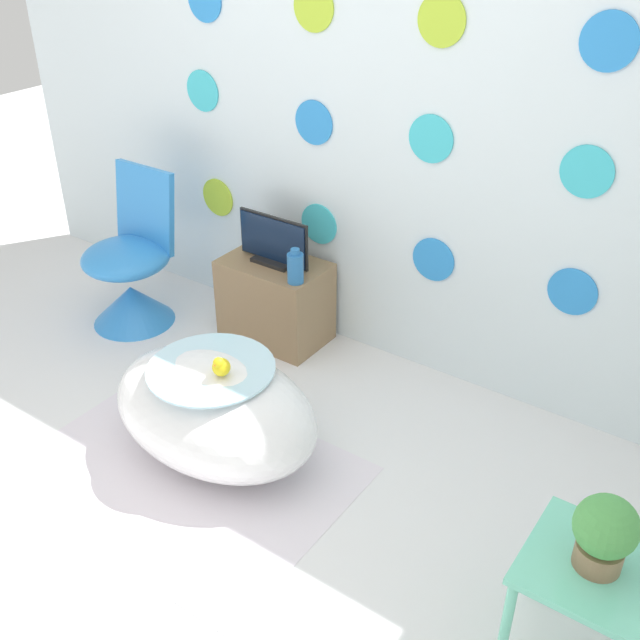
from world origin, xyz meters
TOP-DOWN VIEW (x-y plane):
  - ground_plane at (0.00, 0.00)m, footprint 12.00×12.00m
  - wall_back_dotted at (-0.00, 1.75)m, footprint 4.76×0.05m
  - rug at (-0.09, 0.47)m, footprint 1.32×0.98m
  - bathtub at (-0.06, 0.64)m, footprint 0.94×0.63m
  - rubber_duck at (0.02, 0.61)m, footprint 0.07×0.08m
  - chair at (-1.17, 1.21)m, footprint 0.47×0.47m
  - tv_cabinet at (-0.43, 1.52)m, footprint 0.54×0.35m
  - tv at (-0.43, 1.52)m, footprint 0.41×0.12m
  - vase at (-0.22, 1.42)m, footprint 0.08×0.08m
  - side_table at (1.51, 0.54)m, footprint 0.39×0.39m
  - potted_plant_left at (1.51, 0.54)m, footprint 0.18×0.18m

SIDE VIEW (x-z plane):
  - ground_plane at x=0.00m, z-range 0.00..0.00m
  - rug at x=-0.09m, z-range 0.00..0.01m
  - tv_cabinet at x=-0.43m, z-range 0.00..0.44m
  - bathtub at x=-0.06m, z-range 0.00..0.46m
  - chair at x=-1.17m, z-range -0.15..0.68m
  - side_table at x=1.51m, z-range 0.14..0.58m
  - rubber_duck at x=0.02m, z-range 0.46..0.54m
  - vase at x=-0.22m, z-range 0.43..0.60m
  - tv at x=-0.43m, z-range 0.42..0.67m
  - potted_plant_left at x=1.51m, z-range 0.45..0.69m
  - wall_back_dotted at x=0.00m, z-range 0.00..2.60m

